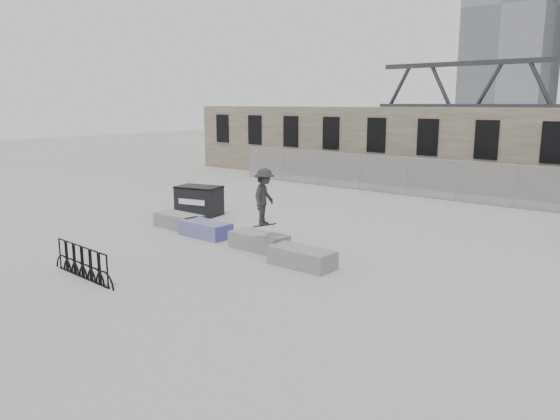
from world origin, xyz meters
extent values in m
plane|color=#A4A49F|center=(0.00, 0.00, 0.00)|extent=(120.00, 120.00, 0.00)
cube|color=#67604C|center=(0.00, 16.25, 2.25)|extent=(36.00, 2.50, 4.50)
cube|color=black|center=(-16.00, 14.98, 2.90)|extent=(1.20, 0.12, 2.00)
cube|color=black|center=(-12.80, 14.98, 2.90)|extent=(1.20, 0.12, 2.00)
cube|color=black|center=(-9.60, 14.98, 2.90)|extent=(1.20, 0.12, 2.00)
cube|color=black|center=(-6.40, 14.98, 2.90)|extent=(1.20, 0.12, 2.00)
cube|color=black|center=(-3.20, 14.98, 2.90)|extent=(1.20, 0.12, 2.00)
cube|color=black|center=(0.00, 14.98, 2.90)|extent=(1.20, 0.12, 2.00)
cube|color=black|center=(3.20, 14.98, 2.90)|extent=(1.20, 0.12, 2.00)
cube|color=black|center=(6.40, 14.98, 2.90)|extent=(1.20, 0.12, 2.00)
cylinder|color=gray|center=(-11.00, 12.50, 1.00)|extent=(0.06, 0.06, 2.00)
cylinder|color=gray|center=(-8.25, 12.50, 1.00)|extent=(0.06, 0.06, 2.00)
cylinder|color=gray|center=(-5.50, 12.50, 1.00)|extent=(0.06, 0.06, 2.00)
cylinder|color=gray|center=(-2.75, 12.50, 1.00)|extent=(0.06, 0.06, 2.00)
cylinder|color=gray|center=(0.00, 12.50, 1.00)|extent=(0.06, 0.06, 2.00)
cylinder|color=gray|center=(2.75, 12.50, 1.00)|extent=(0.06, 0.06, 2.00)
cylinder|color=gray|center=(5.50, 12.50, 1.00)|extent=(0.06, 0.06, 2.00)
cube|color=#99999E|center=(0.00, 12.50, 1.00)|extent=(22.00, 0.02, 2.00)
cylinder|color=gray|center=(0.00, 12.50, 2.00)|extent=(22.00, 0.04, 0.04)
cube|color=gray|center=(-3.19, 0.06, 0.27)|extent=(2.00, 0.90, 0.55)
cube|color=#2D471E|center=(-3.19, 0.06, 0.49)|extent=(1.76, 0.66, 0.10)
cube|color=#34389E|center=(-1.35, -0.23, 0.27)|extent=(2.00, 0.90, 0.55)
cube|color=#2D471E|center=(-1.35, -0.23, 0.49)|extent=(1.76, 0.66, 0.10)
cube|color=gray|center=(1.32, -0.30, 0.27)|extent=(2.00, 0.90, 0.55)
cube|color=#2D471E|center=(1.32, -0.30, 0.49)|extent=(1.76, 0.66, 0.10)
cube|color=gray|center=(3.58, -0.91, 0.27)|extent=(2.00, 0.90, 0.55)
cube|color=#2D471E|center=(3.58, -0.91, 0.49)|extent=(1.76, 0.66, 0.10)
cube|color=black|center=(-4.46, 2.27, 0.60)|extent=(2.07, 1.54, 1.20)
cube|color=black|center=(-4.46, 2.27, 1.22)|extent=(2.12, 1.59, 0.06)
cube|color=white|center=(-4.32, 1.72, 0.65)|extent=(1.26, 0.34, 0.23)
cube|color=black|center=(-0.41, -5.63, 0.02)|extent=(2.70, 0.18, 0.04)
torus|color=black|center=(-1.53, -5.59, 0.45)|extent=(0.89, 0.09, 0.89)
torus|color=black|center=(-1.08, -5.61, 0.45)|extent=(0.89, 0.09, 0.89)
torus|color=black|center=(-0.63, -5.63, 0.45)|extent=(0.89, 0.09, 0.89)
torus|color=black|center=(-0.18, -5.64, 0.45)|extent=(0.89, 0.09, 0.89)
torus|color=black|center=(0.27, -5.66, 0.45)|extent=(0.89, 0.09, 0.89)
torus|color=black|center=(0.71, -5.68, 0.45)|extent=(0.89, 0.09, 0.89)
cube|color=slate|center=(-20.00, 90.00, 21.00)|extent=(14.00, 12.00, 42.00)
cube|color=gray|center=(-20.00, 55.00, 2.00)|extent=(2.00, 3.00, 4.00)
imported|color=#27272A|center=(1.96, -0.74, 1.90)|extent=(0.99, 1.29, 1.76)
cube|color=black|center=(1.96, -0.74, 0.99)|extent=(0.81, 0.31, 0.21)
cylinder|color=beige|center=(1.68, -0.81, 0.94)|extent=(0.06, 0.03, 0.06)
cylinder|color=beige|center=(1.68, -0.67, 0.94)|extent=(0.06, 0.03, 0.06)
cylinder|color=beige|center=(2.24, -0.81, 0.94)|extent=(0.06, 0.03, 0.06)
cylinder|color=beige|center=(2.24, -0.67, 0.94)|extent=(0.06, 0.03, 0.06)
camera|label=1|loc=(13.03, -13.23, 4.77)|focal=35.00mm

